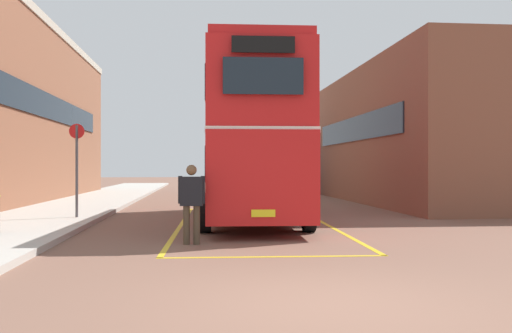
# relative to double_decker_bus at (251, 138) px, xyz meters

# --- Properties ---
(ground_plane) EXTENTS (135.60, 135.60, 0.00)m
(ground_plane) POSITION_rel_double_decker_bus_xyz_m (0.01, 4.04, -2.51)
(ground_plane) COLOR brown
(sidewalk_left) EXTENTS (4.00, 57.60, 0.14)m
(sidewalk_left) POSITION_rel_double_decker_bus_xyz_m (-6.49, 6.44, -2.44)
(sidewalk_left) COLOR #B2ADA3
(sidewalk_left) RESTS_ON ground
(depot_building_right) EXTENTS (8.01, 17.01, 6.11)m
(depot_building_right) POSITION_rel_double_decker_bus_xyz_m (9.48, 8.35, 0.54)
(depot_building_right) COLOR brown
(depot_building_right) RESTS_ON ground
(double_decker_bus) EXTENTS (3.08, 9.86, 4.75)m
(double_decker_bus) POSITION_rel_double_decker_bus_xyz_m (0.00, 0.00, 0.00)
(double_decker_bus) COLOR black
(double_decker_bus) RESTS_ON ground
(single_deck_bus) EXTENTS (3.01, 9.80, 3.02)m
(single_deck_bus) POSITION_rel_double_decker_bus_xyz_m (2.35, 19.68, -0.87)
(single_deck_bus) COLOR black
(single_deck_bus) RESTS_ON ground
(pedestrian_boarding) EXTENTS (0.56, 0.26, 1.68)m
(pedestrian_boarding) POSITION_rel_double_decker_bus_xyz_m (-1.69, -5.05, -1.54)
(pedestrian_boarding) COLOR #473828
(pedestrian_boarding) RESTS_ON ground
(bus_stop_sign) EXTENTS (0.43, 0.13, 2.77)m
(bus_stop_sign) POSITION_rel_double_decker_bus_xyz_m (-5.16, 0.13, -0.71)
(bus_stop_sign) COLOR #4C4C51
(bus_stop_sign) RESTS_ON sidewalk_left
(bay_marking_yellow) EXTENTS (4.58, 11.91, 0.01)m
(bay_marking_yellow) POSITION_rel_double_decker_bus_xyz_m (-0.03, -1.87, -2.51)
(bay_marking_yellow) COLOR gold
(bay_marking_yellow) RESTS_ON ground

